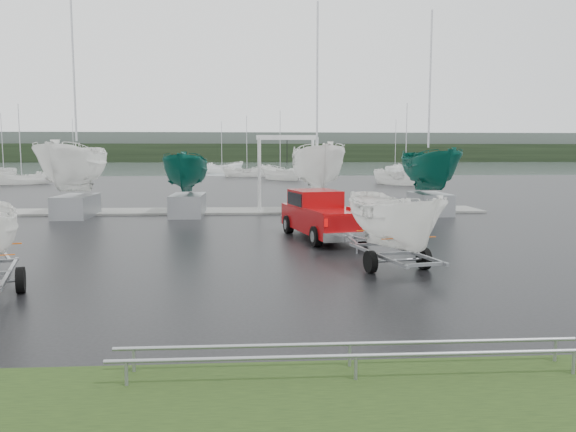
{
  "coord_description": "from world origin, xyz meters",
  "views": [
    {
      "loc": [
        2.55,
        -17.32,
        3.21
      ],
      "look_at": [
        3.69,
        0.31,
        1.2
      ],
      "focal_mm": 35.0,
      "sensor_mm": 36.0,
      "label": 1
    }
  ],
  "objects": [
    {
      "name": "treeline",
      "position": [
        0.0,
        170.0,
        3.0
      ],
      "size": [
        300.0,
        8.0,
        6.0
      ],
      "primitive_type": "cube",
      "color": "black",
      "rests_on": "ground"
    },
    {
      "name": "moored_boat_7",
      "position": [
        17.74,
        37.36,
        0.0
      ],
      "size": [
        3.85,
        3.84,
        11.57
      ],
      "rotation": [
        0.0,
        0.0,
        0.83
      ],
      "color": "white",
      "rests_on": "ground"
    },
    {
      "name": "grass_verge",
      "position": [
        0.0,
        -11.0,
        0.0
      ],
      "size": [
        40.0,
        40.0,
        0.0
      ],
      "primitive_type": "plane",
      "color": "black",
      "rests_on": "ground"
    },
    {
      "name": "trailer_hitched",
      "position": [
        6.44,
        -2.38,
        2.67
      ],
      "size": [
        1.99,
        3.77,
        4.91
      ],
      "rotation": [
        0.0,
        0.0,
        0.22
      ],
      "color": "gray",
      "rests_on": "ground"
    },
    {
      "name": "pickup_truck",
      "position": [
        5.13,
        3.59,
        0.92
      ],
      "size": [
        2.88,
        5.55,
        1.76
      ],
      "rotation": [
        0.0,
        0.0,
        0.22
      ],
      "color": "#90070A",
      "rests_on": "ground"
    },
    {
      "name": "moored_boat_5",
      "position": [
        -2.12,
        71.98,
        0.0
      ],
      "size": [
        3.6,
        3.56,
        11.6
      ],
      "rotation": [
        0.0,
        0.0,
        1.95
      ],
      "color": "white",
      "rests_on": "ground"
    },
    {
      "name": "moored_boat_4",
      "position": [
        -28.11,
        54.44,
        0.01
      ],
      "size": [
        2.38,
        2.44,
        10.99
      ],
      "rotation": [
        0.0,
        0.0,
        0.06
      ],
      "color": "white",
      "rests_on": "ground"
    },
    {
      "name": "keelboat_2",
      "position": [
        5.9,
        11.0,
        4.02
      ],
      "size": [
        2.53,
        3.2,
        10.7
      ],
      "color": "gray",
      "rests_on": "ground"
    },
    {
      "name": "keelboat_3",
      "position": [
        11.82,
        11.3,
        3.62
      ],
      "size": [
        2.29,
        3.2,
        10.45
      ],
      "color": "gray",
      "rests_on": "ground"
    },
    {
      "name": "far_hill",
      "position": [
        0.0,
        178.0,
        5.0
      ],
      "size": [
        300.0,
        6.0,
        10.0
      ],
      "primitive_type": "cube",
      "color": "#4C5651",
      "rests_on": "ground"
    },
    {
      "name": "keelboat_0",
      "position": [
        -6.16,
        11.0,
        4.13
      ],
      "size": [
        2.6,
        3.2,
        10.77
      ],
      "color": "gray",
      "rests_on": "ground"
    },
    {
      "name": "ground_plane",
      "position": [
        0.0,
        0.0,
        0.0
      ],
      "size": [
        120.0,
        120.0,
        0.0
      ],
      "primitive_type": "plane",
      "color": "black",
      "rests_on": "ground"
    },
    {
      "name": "moored_boat_1",
      "position": [
        1.94,
        57.17,
        0.01
      ],
      "size": [
        2.55,
        2.49,
        11.18
      ],
      "rotation": [
        0.0,
        0.0,
        1.61
      ],
      "color": "white",
      "rests_on": "ground"
    },
    {
      "name": "dock",
      "position": [
        0.0,
        13.0,
        0.05
      ],
      "size": [
        30.0,
        3.0,
        0.12
      ],
      "primitive_type": "cube",
      "color": "gray",
      "rests_on": "ground"
    },
    {
      "name": "moored_boat_0",
      "position": [
        -20.47,
        40.58,
        0.01
      ],
      "size": [
        2.92,
        2.89,
        10.83
      ],
      "rotation": [
        0.0,
        0.0,
        5.19
      ],
      "color": "white",
      "rests_on": "ground"
    },
    {
      "name": "lake",
      "position": [
        0.0,
        100.0,
        -0.01
      ],
      "size": [
        300.0,
        300.0,
        0.0
      ],
      "primitive_type": "plane",
      "color": "slate",
      "rests_on": "ground"
    },
    {
      "name": "moored_boat_6",
      "position": [
        -23.08,
        65.9,
        0.0
      ],
      "size": [
        3.63,
        3.64,
        11.42
      ],
      "rotation": [
        0.0,
        0.0,
        5.66
      ],
      "color": "white",
      "rests_on": "ground"
    },
    {
      "name": "mast_rack_2",
      "position": [
        4.0,
        -9.5,
        0.35
      ],
      "size": [
        7.0,
        0.56,
        0.06
      ],
      "color": "gray",
      "rests_on": "ground"
    },
    {
      "name": "moored_boat_3",
      "position": [
        23.64,
        64.29,
        0.01
      ],
      "size": [
        3.16,
        3.18,
        11.03
      ],
      "rotation": [
        0.0,
        0.0,
        2.61
      ],
      "color": "white",
      "rests_on": "ground"
    },
    {
      "name": "keelboat_1",
      "position": [
        -0.69,
        11.2,
        3.27
      ],
      "size": [
        2.09,
        3.2,
        6.66
      ],
      "color": "gray",
      "rests_on": "ground"
    },
    {
      "name": "moored_boat_2",
      "position": [
        5.88,
        48.18,
        0.0
      ],
      "size": [
        3.74,
        3.76,
        11.53
      ],
      "rotation": [
        0.0,
        0.0,
        3.75
      ],
      "color": "white",
      "rests_on": "ground"
    },
    {
      "name": "boat_hoist",
      "position": [
        4.46,
        13.0,
        2.67
      ],
      "size": [
        3.3,
        2.18,
        4.12
      ],
      "color": "silver",
      "rests_on": "ground"
    }
  ]
}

